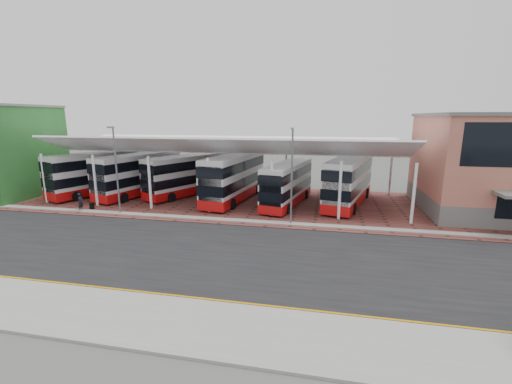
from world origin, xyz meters
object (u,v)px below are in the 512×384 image
Objects in this scene: bus_4 at (287,184)px; bus_5 at (349,181)px; bus_2 at (188,175)px; pedestrian at (81,202)px; bus_3 at (234,178)px; bus_0 at (99,173)px; bus_1 at (140,174)px.

bus_4 is 0.88× the size of bus_5.
bus_2 is 6.35× the size of pedestrian.
pedestrian is (-13.28, -7.37, -1.56)m from bus_3.
bus_3 reaches higher than bus_2.
bus_0 is 0.98× the size of bus_3.
bus_4 is (17.23, -1.14, -0.24)m from bus_1.
bus_1 is at bearing -173.88° from bus_3.
bus_5 is at bearing 23.62° from bus_2.
bus_0 is 1.13× the size of bus_4.
bus_2 is 6.06m from bus_3.
bus_5 reaches higher than bus_2.
bus_5 is (17.89, -0.84, 0.13)m from bus_2.
bus_5 reaches higher than bus_4.
bus_3 is (11.39, -0.29, 0.09)m from bus_1.
bus_3 is 5.91m from bus_4.
bus_5 is 26.52m from pedestrian.
bus_3 is at bearing 21.50° from bus_0.
bus_0 is at bearing -145.68° from bus_2.
bus_2 is at bearing 27.19° from bus_1.
bus_5 is at bearing 24.02° from bus_4.
bus_0 is 4.98m from bus_1.
bus_5 is at bearing 16.52° from bus_1.
bus_0 reaches higher than bus_4.
bus_0 is 8.06m from pedestrian.
bus_2 is 0.91× the size of bus_3.
bus_5 reaches higher than pedestrian.
bus_3 is 1.15× the size of bus_4.
bus_0 is 0.99× the size of bus_5.
bus_3 reaches higher than bus_4.
bus_3 is at bearing -162.70° from bus_5.
bus_0 reaches higher than pedestrian.
bus_2 is 0.92× the size of bus_5.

